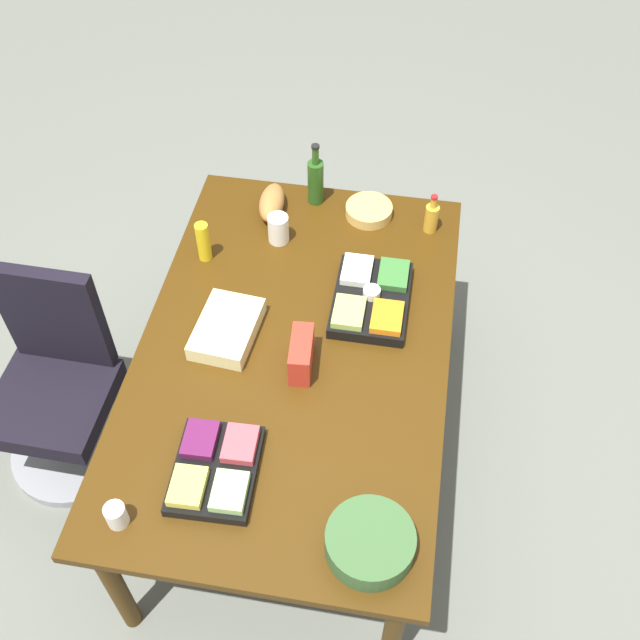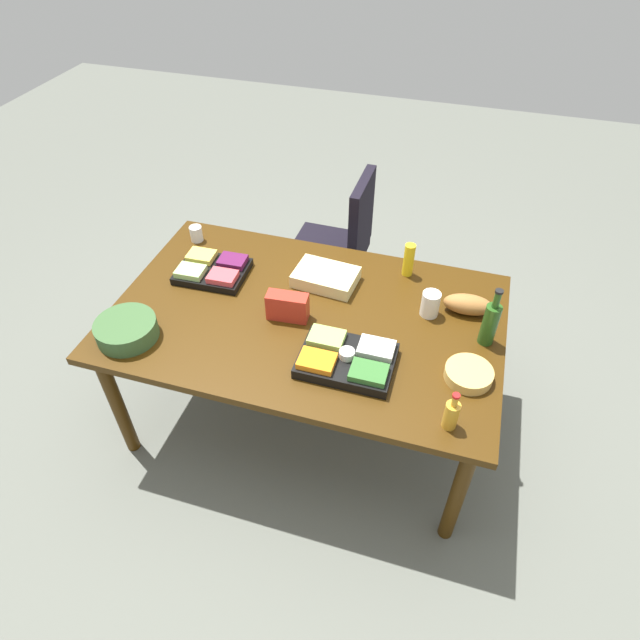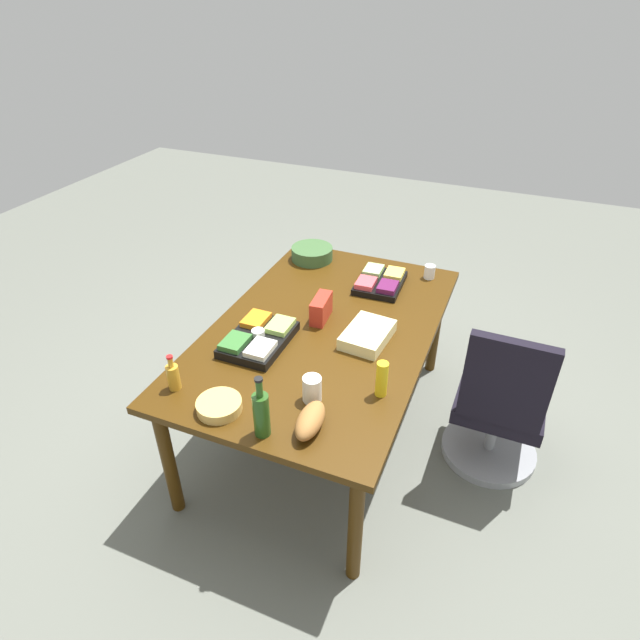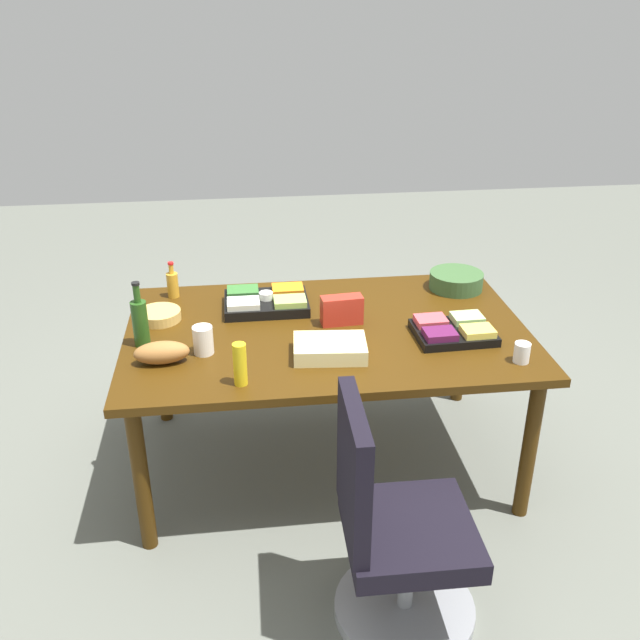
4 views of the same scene
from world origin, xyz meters
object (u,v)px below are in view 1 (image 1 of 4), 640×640
at_px(sheet_cake, 227,329).
at_px(chip_bag_red, 301,354).
at_px(veggie_tray, 371,298).
at_px(mustard_bottle, 203,242).
at_px(bread_loaf, 272,203).
at_px(wine_bottle, 316,180).
at_px(dressing_bottle, 431,217).
at_px(paper_cup, 116,515).
at_px(fruit_platter, 215,468).
at_px(mayo_jar, 278,229).
at_px(chip_bowl, 369,211).
at_px(office_chair, 60,397).
at_px(salad_bowl, 370,542).
at_px(conference_table, 294,359).

distance_m(sheet_cake, chip_bag_red, 0.33).
xyz_separation_m(sheet_cake, veggie_tray, (0.25, -0.53, 0.00)).
distance_m(mustard_bottle, bread_loaf, 0.40).
distance_m(wine_bottle, mustard_bottle, 0.60).
bearing_deg(dressing_bottle, paper_cup, 150.05).
distance_m(fruit_platter, mustard_bottle, 1.04).
bearing_deg(bread_loaf, wine_bottle, -60.41).
relative_size(mayo_jar, veggie_tray, 0.31).
bearing_deg(sheet_cake, dressing_bottle, -45.21).
bearing_deg(mustard_bottle, wine_bottle, -42.43).
xyz_separation_m(mayo_jar, veggie_tray, (-0.30, -0.44, -0.03)).
relative_size(paper_cup, chip_bowl, 0.43).
bearing_deg(fruit_platter, office_chair, 62.20).
distance_m(fruit_platter, veggie_tray, 0.95).
bearing_deg(salad_bowl, dressing_bottle, -2.96).
height_order(chip_bowl, bread_loaf, bread_loaf).
relative_size(office_chair, bread_loaf, 4.12).
xyz_separation_m(conference_table, sheet_cake, (0.02, 0.27, 0.11)).
distance_m(mayo_jar, chip_bowl, 0.43).
relative_size(salad_bowl, wine_bottle, 0.92).
height_order(mustard_bottle, bread_loaf, mustard_bottle).
height_order(fruit_platter, bread_loaf, bread_loaf).
height_order(fruit_platter, sheet_cake, fruit_platter).
height_order(paper_cup, chip_bowl, paper_cup).
relative_size(conference_table, mayo_jar, 14.69).
bearing_deg(wine_bottle, mustard_bottle, 137.57).
distance_m(conference_table, mustard_bottle, 0.65).
xyz_separation_m(mayo_jar, dressing_bottle, (0.17, -0.65, 0.01)).
xyz_separation_m(salad_bowl, mustard_bottle, (1.17, 0.85, 0.05)).
relative_size(wine_bottle, mayo_jar, 2.38).
xyz_separation_m(office_chair, salad_bowl, (-0.63, -1.41, 0.45)).
xyz_separation_m(dressing_bottle, chip_bowl, (0.05, 0.28, -0.05)).
height_order(salad_bowl, chip_bowl, salad_bowl).
height_order(paper_cup, wine_bottle, wine_bottle).
height_order(wine_bottle, mayo_jar, wine_bottle).
relative_size(veggie_tray, chip_bag_red, 2.11).
bearing_deg(mustard_bottle, office_chair, 134.46).
distance_m(salad_bowl, sheet_cake, 1.02).
bearing_deg(fruit_platter, paper_cup, 129.95).
xyz_separation_m(fruit_platter, mayo_jar, (1.15, 0.02, 0.03)).
distance_m(conference_table, veggie_tray, 0.40).
relative_size(sheet_cake, chip_bowl, 1.53).
bearing_deg(mustard_bottle, mayo_jar, -61.01).
bearing_deg(chip_bag_red, paper_cup, 146.78).
xyz_separation_m(conference_table, office_chair, (-0.12, 1.02, -0.33)).
bearing_deg(fruit_platter, conference_table, -15.36).
xyz_separation_m(wine_bottle, mustard_bottle, (-0.44, 0.40, -0.03)).
height_order(office_chair, fruit_platter, office_chair).
bearing_deg(wine_bottle, chip_bag_red, -173.41).
distance_m(salad_bowl, fruit_platter, 0.58).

